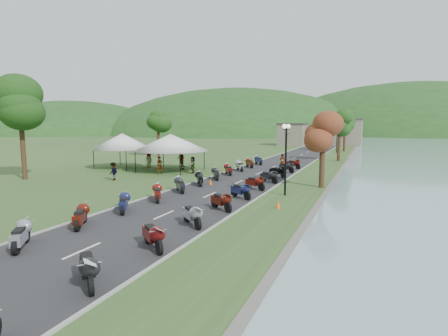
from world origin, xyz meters
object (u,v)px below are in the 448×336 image
(vendor_tent_main, at_px, (171,153))
(pedestrian_b, at_px, (181,167))
(pedestrian_a, at_px, (160,174))
(pedestrian_c, at_px, (114,180))

(vendor_tent_main, distance_m, pedestrian_b, 4.12)
(vendor_tent_main, distance_m, pedestrian_a, 3.36)
(pedestrian_a, bearing_deg, pedestrian_c, -170.19)
(vendor_tent_main, xyz_separation_m, pedestrian_b, (-0.77, 3.52, -2.00))
(vendor_tent_main, height_order, pedestrian_a, vendor_tent_main)
(vendor_tent_main, height_order, pedestrian_b, vendor_tent_main)
(pedestrian_a, relative_size, pedestrian_b, 0.93)
(pedestrian_b, height_order, pedestrian_c, pedestrian_b)
(vendor_tent_main, relative_size, pedestrian_b, 2.79)
(vendor_tent_main, xyz_separation_m, pedestrian_a, (0.30, -2.68, -2.00))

